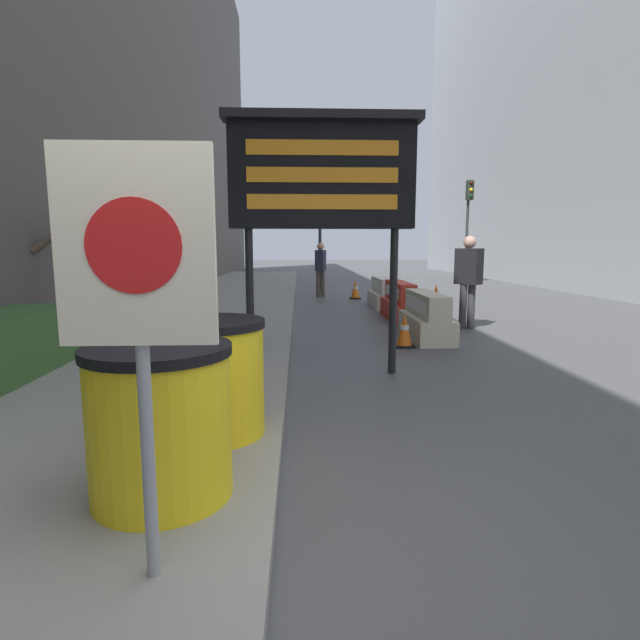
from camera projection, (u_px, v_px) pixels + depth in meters
name	position (u px, v px, depth m)	size (l,w,h in m)	color
ground_plane	(273.00, 554.00, 2.67)	(120.00, 120.00, 0.00)	#474749
bare_tree	(82.00, 262.00, 7.70)	(1.47, 1.57, 2.72)	#4C3D2D
barrel_drum_foreground	(161.00, 421.00, 2.98)	(0.87, 0.87, 0.93)	yellow
barrel_drum_middle	(212.00, 377.00, 4.00)	(0.87, 0.87, 0.93)	yellow
warning_sign	(137.00, 280.00, 2.10)	(0.66, 0.08, 1.92)	gray
message_board	(322.00, 177.00, 6.10)	(2.40, 0.36, 3.22)	black
jersey_barrier_cream	(426.00, 318.00, 8.89)	(0.64, 1.80, 0.83)	beige
jersey_barrier_red_striped	(400.00, 303.00, 11.22)	(0.58, 1.84, 0.85)	red
jersey_barrier_white	(382.00, 294.00, 13.58)	(0.57, 1.87, 0.79)	silver
traffic_cone_near	(355.00, 290.00, 15.66)	(0.34, 0.34, 0.60)	black
traffic_cone_mid	(436.00, 302.00, 11.38)	(0.44, 0.44, 0.79)	black
traffic_cone_far	(404.00, 331.00, 8.14)	(0.31, 0.31, 0.56)	black
traffic_light_near_curb	(320.00, 208.00, 18.96)	(0.28, 0.45, 4.27)	#2D2D30
traffic_light_far_side	(469.00, 210.00, 21.92)	(0.28, 0.45, 4.49)	#2D2D30
pedestrian_worker	(468.00, 274.00, 9.89)	(0.54, 0.55, 1.84)	#333338
pedestrian_passerby	(321.00, 265.00, 16.26)	(0.39, 0.52, 1.75)	#514C42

